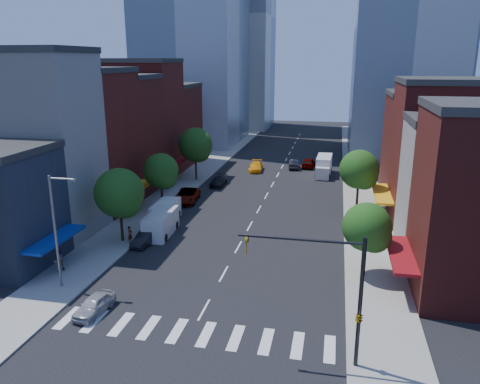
# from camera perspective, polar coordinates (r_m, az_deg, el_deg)

# --- Properties ---
(ground) EXTENTS (220.00, 220.00, 0.00)m
(ground) POSITION_cam_1_polar(r_m,az_deg,el_deg) (34.88, -4.41, -14.12)
(ground) COLOR black
(ground) RESTS_ON ground
(sidewalk_left) EXTENTS (5.00, 120.00, 0.15)m
(sidewalk_left) POSITION_cam_1_polar(r_m,az_deg,el_deg) (74.19, -5.20, 2.26)
(sidewalk_left) COLOR gray
(sidewalk_left) RESTS_ON ground
(sidewalk_right) EXTENTS (5.00, 120.00, 0.15)m
(sidewalk_right) POSITION_cam_1_polar(r_m,az_deg,el_deg) (71.21, 14.45, 1.24)
(sidewalk_right) COLOR gray
(sidewalk_right) RESTS_ON ground
(crosswalk) EXTENTS (19.00, 3.00, 0.01)m
(crosswalk) POSITION_cam_1_polar(r_m,az_deg,el_deg) (32.43, -5.93, -16.68)
(crosswalk) COLOR silver
(crosswalk) RESTS_ON ground
(bldg_left_1) EXTENTS (12.00, 8.00, 18.00)m
(bldg_left_1) POSITION_cam_1_polar(r_m,az_deg,el_deg) (51.27, -23.94, 5.05)
(bldg_left_1) COLOR beige
(bldg_left_1) RESTS_ON ground
(bldg_left_2) EXTENTS (12.00, 9.00, 16.00)m
(bldg_left_2) POSITION_cam_1_polar(r_m,az_deg,el_deg) (58.44, -19.07, 5.72)
(bldg_left_2) COLOR #5D1716
(bldg_left_2) RESTS_ON ground
(bldg_left_3) EXTENTS (12.00, 8.00, 15.00)m
(bldg_left_3) POSITION_cam_1_polar(r_m,az_deg,el_deg) (65.86, -15.31, 6.63)
(bldg_left_3) COLOR #591816
(bldg_left_3) RESTS_ON ground
(bldg_left_4) EXTENTS (12.00, 9.00, 17.00)m
(bldg_left_4) POSITION_cam_1_polar(r_m,az_deg,el_deg) (73.33, -12.38, 8.50)
(bldg_left_4) COLOR #5D1716
(bldg_left_4) RESTS_ON ground
(bldg_left_5) EXTENTS (12.00, 10.00, 13.00)m
(bldg_left_5) POSITION_cam_1_polar(r_m,az_deg,el_deg) (82.28, -9.62, 8.00)
(bldg_left_5) COLOR #591816
(bldg_left_5) RESTS_ON ground
(bldg_right_1) EXTENTS (12.00, 8.00, 12.00)m
(bldg_right_1) POSITION_cam_1_polar(r_m,az_deg,el_deg) (47.06, 26.51, 0.12)
(bldg_right_1) COLOR beige
(bldg_right_1) RESTS_ON ground
(bldg_right_2) EXTENTS (12.00, 10.00, 15.00)m
(bldg_right_2) POSITION_cam_1_polar(r_m,az_deg,el_deg) (55.28, 24.47, 4.10)
(bldg_right_2) COLOR #5D1716
(bldg_right_2) RESTS_ON ground
(bldg_right_3) EXTENTS (12.00, 10.00, 13.00)m
(bldg_right_3) POSITION_cam_1_polar(r_m,az_deg,el_deg) (65.08, 22.55, 4.98)
(bldg_right_3) COLOR #591816
(bldg_right_3) RESTS_ON ground
(tower_far_w) EXTENTS (18.00, 18.00, 56.00)m
(tower_far_w) POSITION_cam_1_polar(r_m,az_deg,el_deg) (127.25, -0.45, 20.60)
(tower_far_w) COLOR #9EA5AD
(tower_far_w) RESTS_ON ground
(traffic_signal) EXTENTS (7.24, 2.24, 8.00)m
(traffic_signal) POSITION_cam_1_polar(r_m,az_deg,el_deg) (27.84, 13.26, -13.00)
(traffic_signal) COLOR black
(traffic_signal) RESTS_ON sidewalk_right
(streetlight) EXTENTS (2.25, 0.25, 9.00)m
(streetlight) POSITION_cam_1_polar(r_m,az_deg,el_deg) (38.26, -21.44, -3.77)
(streetlight) COLOR slate
(streetlight) RESTS_ON sidewalk_left
(tree_left_near) EXTENTS (4.80, 4.80, 7.30)m
(tree_left_near) POSITION_cam_1_polar(r_m,az_deg,el_deg) (46.35, -14.35, -0.35)
(tree_left_near) COLOR black
(tree_left_near) RESTS_ON sidewalk_left
(tree_left_mid) EXTENTS (4.20, 4.20, 6.65)m
(tree_left_mid) POSITION_cam_1_polar(r_m,az_deg,el_deg) (56.18, -9.49, 2.37)
(tree_left_mid) COLOR black
(tree_left_mid) RESTS_ON sidewalk_left
(tree_left_far) EXTENTS (5.00, 5.00, 7.75)m
(tree_left_far) POSITION_cam_1_polar(r_m,az_deg,el_deg) (68.99, -5.36, 5.58)
(tree_left_far) COLOR black
(tree_left_far) RESTS_ON sidewalk_left
(tree_right_near) EXTENTS (4.00, 4.00, 6.20)m
(tree_right_near) POSITION_cam_1_polar(r_m,az_deg,el_deg) (39.29, 15.42, -4.39)
(tree_right_near) COLOR black
(tree_right_near) RESTS_ON sidewalk_right
(tree_right_far) EXTENTS (4.60, 4.60, 7.20)m
(tree_right_far) POSITION_cam_1_polar(r_m,az_deg,el_deg) (56.38, 14.47, 2.48)
(tree_right_far) COLOR black
(tree_right_far) RESTS_ON sidewalk_right
(parked_car_front) EXTENTS (1.93, 3.97, 1.31)m
(parked_car_front) POSITION_cam_1_polar(r_m,az_deg,el_deg) (35.62, -17.35, -12.98)
(parked_car_front) COLOR #A5A5AA
(parked_car_front) RESTS_ON ground
(parked_car_second) EXTENTS (1.73, 3.98, 1.27)m
(parked_car_second) POSITION_cam_1_polar(r_m,az_deg,el_deg) (46.67, -11.48, -5.54)
(parked_car_second) COLOR black
(parked_car_second) RESTS_ON ground
(parked_car_third) EXTENTS (3.29, 6.04, 1.61)m
(parked_car_third) POSITION_cam_1_polar(r_m,az_deg,el_deg) (59.60, -6.51, -0.44)
(parked_car_third) COLOR #999999
(parked_car_third) RESTS_ON ground
(parked_car_rear) EXTENTS (1.83, 4.46, 1.29)m
(parked_car_rear) POSITION_cam_1_polar(r_m,az_deg,el_deg) (66.97, -2.63, 1.33)
(parked_car_rear) COLOR black
(parked_car_rear) RESTS_ON ground
(cargo_van_near) EXTENTS (2.52, 5.71, 2.39)m
(cargo_van_near) POSITION_cam_1_polar(r_m,az_deg,el_deg) (48.64, -9.67, -3.87)
(cargo_van_near) COLOR silver
(cargo_van_near) RESTS_ON ground
(cargo_van_far) EXTENTS (2.24, 5.25, 2.21)m
(cargo_van_far) POSITION_cam_1_polar(r_m,az_deg,el_deg) (52.40, -9.14, -2.50)
(cargo_van_far) COLOR silver
(cargo_van_far) RESTS_ON ground
(taxi) EXTENTS (2.46, 5.16, 1.45)m
(taxi) POSITION_cam_1_polar(r_m,az_deg,el_deg) (75.88, 1.95, 3.13)
(taxi) COLOR #FBA20D
(taxi) RESTS_ON ground
(traffic_car_oncoming) EXTENTS (2.06, 4.62, 1.47)m
(traffic_car_oncoming) POSITION_cam_1_polar(r_m,az_deg,el_deg) (78.16, 6.54, 3.42)
(traffic_car_oncoming) COLOR black
(traffic_car_oncoming) RESTS_ON ground
(traffic_car_far) EXTENTS (2.23, 4.85, 1.61)m
(traffic_car_far) POSITION_cam_1_polar(r_m,az_deg,el_deg) (79.08, 8.37, 3.55)
(traffic_car_far) COLOR #999999
(traffic_car_far) RESTS_ON ground
(box_truck) EXTENTS (2.43, 7.32, 2.92)m
(box_truck) POSITION_cam_1_polar(r_m,az_deg,el_deg) (74.01, 10.18, 3.08)
(box_truck) COLOR silver
(box_truck) RESTS_ON ground
(pedestrian_near) EXTENTS (0.41, 0.61, 1.67)m
(pedestrian_near) POSITION_cam_1_polar(r_m,az_deg,el_deg) (46.96, -13.25, -5.06)
(pedestrian_near) COLOR #999999
(pedestrian_near) RESTS_ON sidewalk_left
(pedestrian_far) EXTENTS (1.02, 1.13, 1.89)m
(pedestrian_far) POSITION_cam_1_polar(r_m,az_deg,el_deg) (42.56, -21.25, -7.82)
(pedestrian_far) COLOR #999999
(pedestrian_far) RESTS_ON sidewalk_left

